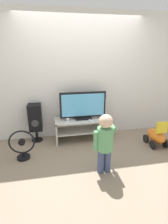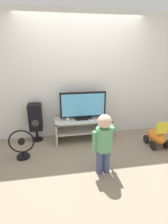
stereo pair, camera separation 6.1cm
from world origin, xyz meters
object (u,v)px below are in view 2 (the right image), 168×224
at_px(game_console, 67,119).
at_px(speaker_tower, 36,118).
at_px(television, 83,106).
at_px(remote_primary, 106,120).
at_px(remote_secondary, 91,120).
at_px(floor_fan, 22,146).
at_px(child, 104,139).
at_px(ride_on_toy, 157,136).

relative_size(game_console, speaker_tower, 0.21).
xyz_separation_m(television, remote_primary, (0.45, -0.19, -0.27)).
bearing_deg(remote_secondary, game_console, 165.66).
bearing_deg(game_console, remote_primary, -11.63).
bearing_deg(floor_fan, remote_primary, 12.36).
xyz_separation_m(television, game_console, (-0.33, -0.03, -0.26)).
bearing_deg(remote_secondary, remote_primary, -7.47).
bearing_deg(remote_secondary, floor_fan, -163.20).
distance_m(television, game_console, 0.42).
xyz_separation_m(television, floor_fan, (-1.19, -0.55, -0.51)).
height_order(television, remote_primary, television).
distance_m(child, speaker_tower, 1.68).
distance_m(remote_secondary, ride_on_toy, 1.36).
height_order(television, ride_on_toy, television).
xyz_separation_m(game_console, floor_fan, (-0.85, -0.52, -0.25)).
xyz_separation_m(game_console, speaker_tower, (-0.65, 0.13, 0.02)).
xyz_separation_m(child, speaker_tower, (-1.11, 1.26, -0.06)).
relative_size(television, floor_fan, 1.75).
relative_size(remote_primary, floor_fan, 0.24).
bearing_deg(child, television, 96.07).
distance_m(remote_primary, speaker_tower, 1.46).
relative_size(remote_primary, ride_on_toy, 0.24).
height_order(television, floor_fan, television).
bearing_deg(remote_secondary, television, 132.33).
relative_size(child, ride_on_toy, 1.74).
distance_m(remote_primary, remote_secondary, 0.31).
distance_m(game_console, speaker_tower, 0.67).
relative_size(remote_primary, child, 0.14).
bearing_deg(child, game_console, 112.03).
xyz_separation_m(remote_primary, remote_secondary, (-0.31, 0.04, 0.00)).
height_order(television, child, television).
bearing_deg(ride_on_toy, television, 158.32).
bearing_deg(child, ride_on_toy, 25.07).
xyz_separation_m(remote_secondary, floor_fan, (-1.32, -0.40, -0.23)).
bearing_deg(ride_on_toy, speaker_tower, 164.58).
height_order(game_console, remote_primary, game_console).
height_order(remote_secondary, speaker_tower, speaker_tower).
xyz_separation_m(game_console, remote_secondary, (0.47, -0.12, -0.01)).
distance_m(television, floor_fan, 1.40).
xyz_separation_m(remote_primary, ride_on_toy, (0.95, -0.37, -0.27)).
bearing_deg(floor_fan, speaker_tower, 72.92).
bearing_deg(speaker_tower, television, -5.86).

